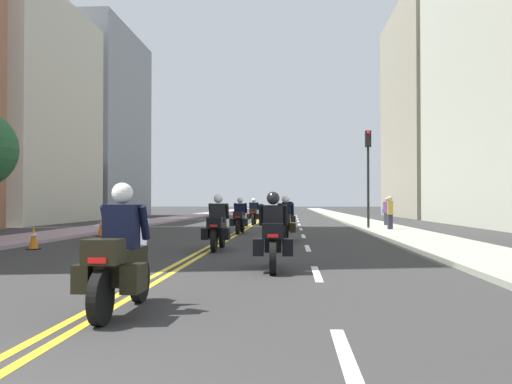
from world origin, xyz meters
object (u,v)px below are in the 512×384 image
at_px(motorcycle_6, 254,214).
at_px(traffic_cone_2, 34,238).
at_px(motorcycle_1, 273,238).
at_px(traffic_cone_1, 101,227).
at_px(pedestrian_1, 390,213).
at_px(motorcycle_3, 285,223).
at_px(traffic_light_near, 368,161).
at_px(motorcycle_5, 288,216).
at_px(motorcycle_2, 218,227).
at_px(pedestrian_0, 387,212).
at_px(motorcycle_0, 119,260).
at_px(motorcycle_4, 240,219).

bearing_deg(motorcycle_6, traffic_cone_2, -105.18).
distance_m(motorcycle_1, traffic_cone_1, 13.15).
bearing_deg(pedestrian_1, motorcycle_3, 143.94).
bearing_deg(traffic_light_near, motorcycle_5, 161.30).
distance_m(motorcycle_5, traffic_cone_1, 10.31).
distance_m(motorcycle_2, pedestrian_0, 16.83).
height_order(motorcycle_6, traffic_light_near, traffic_light_near).
distance_m(motorcycle_2, pedestrian_1, 12.48).
height_order(motorcycle_0, motorcycle_3, motorcycle_0).
distance_m(motorcycle_3, motorcycle_4, 5.12).
bearing_deg(motorcycle_6, motorcycle_0, -88.91).
relative_size(motorcycle_1, pedestrian_1, 1.34).
xyz_separation_m(motorcycle_1, motorcycle_3, (0.15, 8.67, 0.00)).
bearing_deg(motorcycle_2, traffic_light_near, 65.28).
bearing_deg(motorcycle_4, motorcycle_1, -80.21).
xyz_separation_m(motorcycle_3, traffic_cone_1, (-7.36, 2.32, -0.26)).
height_order(motorcycle_0, motorcycle_5, motorcycle_5).
height_order(motorcycle_2, motorcycle_5, motorcycle_5).
bearing_deg(motorcycle_2, traffic_cone_2, -178.33).
bearing_deg(traffic_cone_1, traffic_light_near, 27.40).
xyz_separation_m(motorcycle_0, pedestrian_0, (7.24, 24.44, 0.18)).
distance_m(motorcycle_0, motorcycle_3, 13.33).
relative_size(motorcycle_3, motorcycle_6, 0.94).
xyz_separation_m(motorcycle_2, traffic_cone_2, (-5.31, -0.06, -0.31)).
relative_size(motorcycle_0, motorcycle_5, 0.99).
bearing_deg(traffic_cone_2, traffic_cone_1, 91.55).
distance_m(motorcycle_4, traffic_cone_1, 5.84).
height_order(motorcycle_4, traffic_cone_2, motorcycle_4).
height_order(traffic_light_near, pedestrian_1, traffic_light_near).
relative_size(traffic_cone_2, pedestrian_0, 0.41).
distance_m(motorcycle_3, pedestrian_1, 8.16).
relative_size(motorcycle_2, motorcycle_3, 1.04).
height_order(motorcycle_2, motorcycle_3, same).
xyz_separation_m(motorcycle_5, traffic_cone_2, (-7.20, -13.54, -0.33)).
bearing_deg(pedestrian_0, motorcycle_5, 65.69).
relative_size(motorcycle_0, motorcycle_4, 0.92).
relative_size(motorcycle_4, traffic_cone_2, 3.39).
xyz_separation_m(motorcycle_1, motorcycle_6, (-1.89, 22.72, 0.01)).
height_order(traffic_cone_2, pedestrian_0, pedestrian_0).
xyz_separation_m(traffic_cone_2, pedestrian_1, (11.94, 10.64, 0.52)).
bearing_deg(motorcycle_2, pedestrian_0, 65.46).
bearing_deg(motorcycle_3, pedestrian_1, 57.12).
height_order(motorcycle_5, traffic_cone_2, motorcycle_5).
height_order(motorcycle_1, traffic_cone_1, motorcycle_1).
xyz_separation_m(motorcycle_0, pedestrian_1, (6.62, 19.82, 0.20)).
distance_m(motorcycle_0, motorcycle_2, 9.25).
relative_size(motorcycle_3, traffic_cone_1, 2.70).
distance_m(traffic_light_near, pedestrian_1, 3.06).
distance_m(motorcycle_5, pedestrian_0, 5.63).
xyz_separation_m(motorcycle_6, pedestrian_0, (7.42, -2.80, 0.19)).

